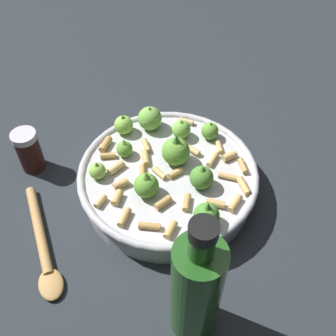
{
  "coord_description": "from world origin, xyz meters",
  "views": [
    {
      "loc": [
        -0.2,
        0.38,
        0.54
      ],
      "look_at": [
        0.0,
        0.0,
        0.06
      ],
      "focal_mm": 42.34,
      "sensor_mm": 36.0,
      "label": 1
    }
  ],
  "objects_px": {
    "pepper_shaker": "(29,151)",
    "olive_oil_bottle": "(196,289)",
    "cooking_pan": "(168,177)",
    "wooden_spoon": "(43,246)"
  },
  "relations": [
    {
      "from": "olive_oil_bottle",
      "to": "wooden_spoon",
      "type": "height_order",
      "value": "olive_oil_bottle"
    },
    {
      "from": "wooden_spoon",
      "to": "cooking_pan",
      "type": "bearing_deg",
      "value": -120.11
    },
    {
      "from": "olive_oil_bottle",
      "to": "wooden_spoon",
      "type": "bearing_deg",
      "value": 2.27
    },
    {
      "from": "pepper_shaker",
      "to": "wooden_spoon",
      "type": "distance_m",
      "value": 0.18
    },
    {
      "from": "cooking_pan",
      "to": "pepper_shaker",
      "type": "distance_m",
      "value": 0.25
    },
    {
      "from": "olive_oil_bottle",
      "to": "cooking_pan",
      "type": "bearing_deg",
      "value": -53.38
    },
    {
      "from": "pepper_shaker",
      "to": "olive_oil_bottle",
      "type": "bearing_deg",
      "value": 162.89
    },
    {
      "from": "pepper_shaker",
      "to": "olive_oil_bottle",
      "type": "relative_size",
      "value": 0.36
    },
    {
      "from": "cooking_pan",
      "to": "olive_oil_bottle",
      "type": "height_order",
      "value": "olive_oil_bottle"
    },
    {
      "from": "pepper_shaker",
      "to": "wooden_spoon",
      "type": "relative_size",
      "value": 0.46
    }
  ]
}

